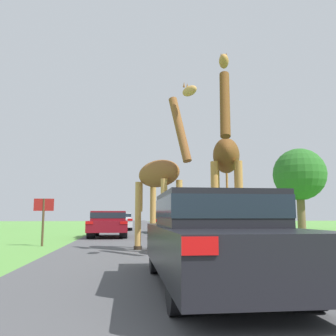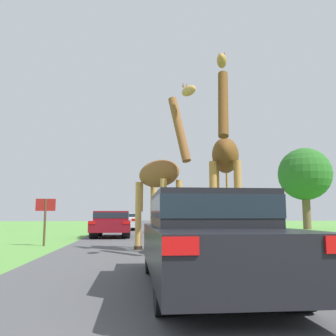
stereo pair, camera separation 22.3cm
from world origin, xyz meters
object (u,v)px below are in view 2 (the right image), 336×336
car_far_ahead (220,224)px  sign_post (45,213)px  tree_centre_back (305,175)px  giraffe_near_road (160,178)px  car_verge_right (124,221)px  giraffe_companion (225,162)px  car_queue_right (112,223)px  car_queue_left (170,222)px  car_lead_maroon (207,237)px

car_far_ahead → sign_post: sign_post is taller
car_far_ahead → tree_centre_back: 18.18m
giraffe_near_road → car_verge_right: bearing=-117.4°
car_far_ahead → car_verge_right: car_far_ahead is taller
giraffe_companion → car_queue_right: 9.96m
giraffe_companion → car_verge_right: (-3.26, 18.69, -1.84)m
car_far_ahead → car_verge_right: 14.90m
giraffe_near_road → car_queue_right: 7.95m
car_queue_left → car_verge_right: 6.04m
giraffe_near_road → car_queue_left: 12.17m
tree_centre_back → sign_post: tree_centre_back is taller
car_far_ahead → car_queue_right: bearing=133.5°
car_queue_left → tree_centre_back: 13.36m
car_queue_left → giraffe_companion: bearing=-89.3°
car_queue_right → sign_post: bearing=-111.4°
car_queue_right → car_verge_right: size_ratio=0.86×
giraffe_near_road → car_lead_maroon: giraffe_near_road is taller
car_queue_left → sign_post: size_ratio=2.34×
car_far_ahead → car_verge_right: bearing=106.1°
car_queue_right → giraffe_near_road: bearing=-75.7°
giraffe_companion → car_lead_maroon: bearing=87.5°
tree_centre_back → car_queue_left: bearing=-156.9°
car_lead_maroon → car_queue_left: size_ratio=1.21×
car_queue_left → car_verge_right: (-3.11, 5.18, -0.01)m
car_lead_maroon → car_verge_right: (-1.85, 22.83, -0.05)m
giraffe_near_road → giraffe_companion: 2.30m
car_queue_left → car_far_ahead: 9.20m
giraffe_companion → car_verge_right: bearing=-63.7°
tree_centre_back → car_queue_right: bearing=-148.3°
car_queue_left → sign_post: bearing=-119.7°
sign_post → car_far_ahead: bearing=5.1°
car_lead_maroon → car_queue_left: car_lead_maroon is taller
giraffe_companion → car_lead_maroon: giraffe_companion is taller
giraffe_near_road → car_verge_right: size_ratio=1.05×
giraffe_near_road → car_verge_right: (-1.57, 17.15, -1.56)m
giraffe_near_road → car_verge_right: 17.29m
car_lead_maroon → car_queue_right: (-2.21, 13.24, -0.03)m
giraffe_near_road → giraffe_companion: bearing=105.1°
car_lead_maroon → tree_centre_back: 26.42m
car_far_ahead → car_verge_right: (-4.13, 14.32, -0.03)m
car_queue_left → car_far_ahead: bearing=-83.6°
giraffe_companion → sign_post: size_ratio=3.08×
giraffe_companion → car_queue_left: giraffe_companion is taller
car_queue_left → car_far_ahead: car_far_ahead is taller
car_queue_right → tree_centre_back: tree_centre_back is taller
giraffe_companion → car_far_ahead: size_ratio=1.14×
car_queue_right → car_queue_left: car_queue_left is taller
car_queue_left → sign_post: sign_post is taller
car_verge_right → sign_post: sign_post is taller
car_lead_maroon → sign_post: bearing=118.4°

